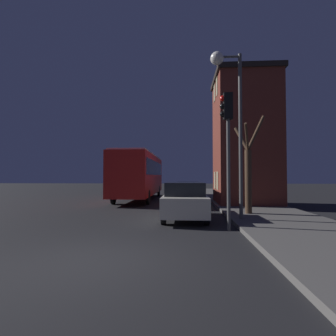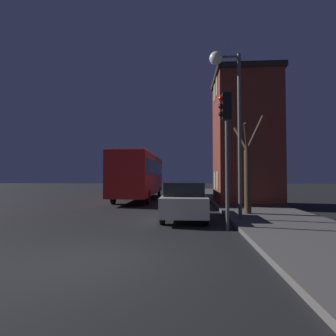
% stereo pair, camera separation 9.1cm
% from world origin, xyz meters
% --- Properties ---
extents(ground_plane, '(120.00, 120.00, 0.00)m').
position_xyz_m(ground_plane, '(0.00, 0.00, 0.00)').
color(ground_plane, black).
extents(brick_building, '(3.84, 4.28, 8.09)m').
position_xyz_m(brick_building, '(5.73, 11.27, 4.22)').
color(brick_building, brown).
rests_on(brick_building, sidewalk).
extents(streetlamp, '(1.24, 0.53, 6.64)m').
position_xyz_m(streetlamp, '(3.64, 4.91, 5.13)').
color(streetlamp, '#4C4C4C').
rests_on(streetlamp, sidewalk).
extents(traffic_light, '(0.43, 0.24, 4.65)m').
position_xyz_m(traffic_light, '(3.37, 3.44, 3.32)').
color(traffic_light, '#4C4C4C').
rests_on(traffic_light, ground).
extents(bare_tree, '(1.44, 1.60, 4.47)m').
position_xyz_m(bare_tree, '(4.80, 6.52, 2.11)').
color(bare_tree, '#473323').
rests_on(bare_tree, sidewalk).
extents(bus, '(2.46, 10.74, 3.49)m').
position_xyz_m(bus, '(-1.56, 14.73, 2.08)').
color(bus, red).
rests_on(bus, ground).
extents(car_near_lane, '(1.79, 3.97, 1.56)m').
position_xyz_m(car_near_lane, '(1.93, 5.60, 0.80)').
color(car_near_lane, beige).
rests_on(car_near_lane, ground).
extents(car_mid_lane, '(1.89, 4.53, 1.40)m').
position_xyz_m(car_mid_lane, '(2.17, 14.57, 0.74)').
color(car_mid_lane, black).
rests_on(car_mid_lane, ground).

